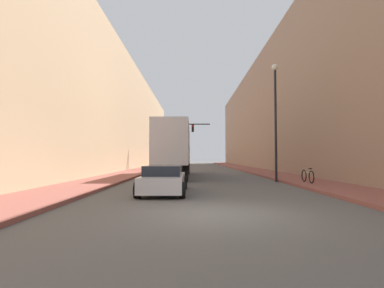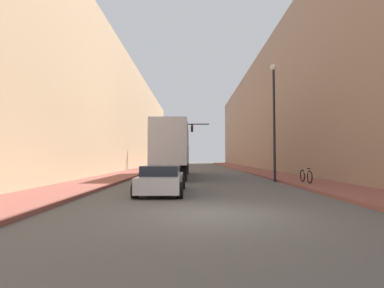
{
  "view_description": "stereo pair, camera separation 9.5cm",
  "coord_description": "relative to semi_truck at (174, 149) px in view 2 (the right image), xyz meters",
  "views": [
    {
      "loc": [
        -0.67,
        -8.57,
        1.62
      ],
      "look_at": [
        -0.64,
        11.1,
        2.48
      ],
      "focal_mm": 28.0,
      "sensor_mm": 36.0,
      "label": 1
    },
    {
      "loc": [
        -0.58,
        -8.57,
        1.62
      ],
      "look_at": [
        -0.64,
        11.1,
        2.48
      ],
      "focal_mm": 28.0,
      "sensor_mm": 36.0,
      "label": 2
    }
  ],
  "objects": [
    {
      "name": "building_left",
      "position": [
        -8.99,
        13.82,
        4.61
      ],
      "size": [
        6.0,
        80.0,
        13.83
      ],
      "color": "tan",
      "rests_on": "ground"
    },
    {
      "name": "sedan_car",
      "position": [
        0.2,
        -11.22,
        -1.69
      ],
      "size": [
        2.01,
        4.71,
        1.25
      ],
      "color": "#B7B7BC",
      "rests_on": "ground"
    },
    {
      "name": "parked_bicycle",
      "position": [
        8.14,
        -7.43,
        -1.78
      ],
      "size": [
        0.44,
        1.83,
        0.86
      ],
      "color": "black",
      "rests_on": "sidewalk_right"
    },
    {
      "name": "street_lamp",
      "position": [
        6.98,
        -5.11,
        2.61
      ],
      "size": [
        0.44,
        0.44,
        7.81
      ],
      "color": "black",
      "rests_on": "ground"
    },
    {
      "name": "ground_plane",
      "position": [
        2.13,
        -16.18,
        -2.31
      ],
      "size": [
        200.0,
        200.0,
        0.0
      ],
      "primitive_type": "plane",
      "color": "#565451"
    },
    {
      "name": "semi_truck",
      "position": [
        0.0,
        0.0,
        0.0
      ],
      "size": [
        2.45,
        12.48,
        4.17
      ],
      "color": "silver",
      "rests_on": "ground"
    },
    {
      "name": "building_right",
      "position": [
        13.26,
        13.82,
        5.24
      ],
      "size": [
        6.0,
        80.0,
        15.1
      ],
      "color": "#997A66",
      "rests_on": "ground"
    },
    {
      "name": "sidewalk_left",
      "position": [
        -4.43,
        13.82,
        -2.23
      ],
      "size": [
        3.13,
        80.0,
        0.15
      ],
      "color": "brown",
      "rests_on": "ground"
    },
    {
      "name": "sidewalk_right",
      "position": [
        8.69,
        13.82,
        -2.23
      ],
      "size": [
        3.13,
        80.0,
        0.15
      ],
      "color": "brown",
      "rests_on": "ground"
    },
    {
      "name": "traffic_signal_gantry",
      "position": [
        -1.13,
        12.12,
        1.87
      ],
      "size": [
        6.5,
        0.35,
        5.99
      ],
      "color": "black",
      "rests_on": "ground"
    }
  ]
}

